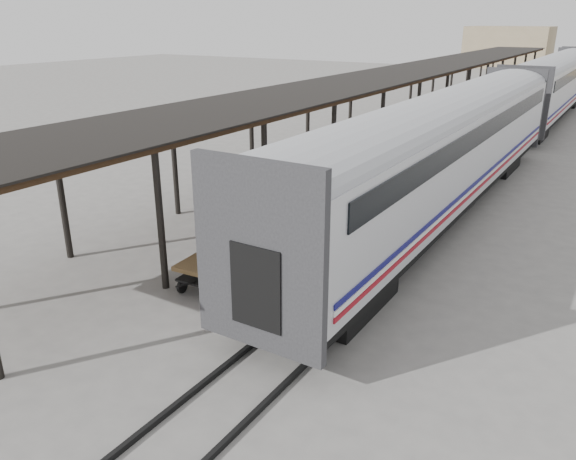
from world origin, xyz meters
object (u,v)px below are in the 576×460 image
(porter, at_px, (206,237))
(pedestrian, at_px, (381,139))
(luggage_tug, at_px, (416,134))
(baggage_cart, at_px, (216,262))

(porter, distance_m, pedestrian, 18.81)
(porter, bearing_deg, luggage_tug, 2.79)
(luggage_tug, relative_size, pedestrian, 1.14)
(baggage_cart, xyz_separation_m, pedestrian, (-2.67, 17.90, 0.12))
(luggage_tug, height_order, porter, porter)
(luggage_tug, bearing_deg, porter, -69.12)
(luggage_tug, xyz_separation_m, pedestrian, (-0.89, -3.23, 0.14))
(luggage_tug, height_order, pedestrian, pedestrian)
(baggage_cart, bearing_deg, porter, -72.99)
(porter, xyz_separation_m, pedestrian, (-2.92, 18.55, -0.92))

